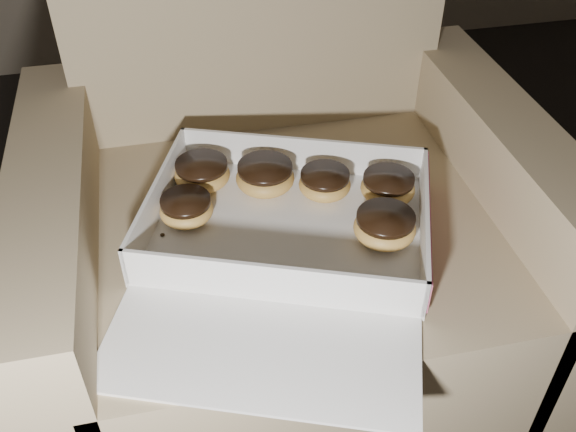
% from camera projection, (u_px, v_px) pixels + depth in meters
% --- Properties ---
extents(armchair, '(0.82, 0.69, 0.85)m').
position_uv_depth(armchair, '(285.00, 242.00, 1.13)').
color(armchair, tan).
rests_on(armchair, floor).
extents(bakery_box, '(0.55, 0.59, 0.07)m').
position_uv_depth(bakery_box, '(286.00, 242.00, 0.94)').
color(bakery_box, white).
rests_on(bakery_box, armchair).
extents(donut_a, '(0.08, 0.08, 0.04)m').
position_uv_depth(donut_a, '(186.00, 209.00, 0.97)').
color(donut_a, '#E3A74F').
rests_on(donut_a, bakery_box).
extents(donut_b, '(0.08, 0.08, 0.04)m').
position_uv_depth(donut_b, '(325.00, 183.00, 1.02)').
color(donut_b, '#E3A74F').
rests_on(donut_b, bakery_box).
extents(donut_c, '(0.09, 0.09, 0.04)m').
position_uv_depth(donut_c, '(388.00, 187.00, 1.01)').
color(donut_c, '#E3A74F').
rests_on(donut_c, bakery_box).
extents(donut_d, '(0.09, 0.09, 0.05)m').
position_uv_depth(donut_d, '(202.00, 173.00, 1.04)').
color(donut_d, '#E3A74F').
rests_on(donut_d, bakery_box).
extents(donut_e, '(0.09, 0.09, 0.05)m').
position_uv_depth(donut_e, '(385.00, 227.00, 0.94)').
color(donut_e, '#E3A74F').
rests_on(donut_e, bakery_box).
extents(donut_f, '(0.09, 0.09, 0.05)m').
position_uv_depth(donut_f, '(265.00, 176.00, 1.03)').
color(donut_f, '#E3A74F').
rests_on(donut_f, bakery_box).
extents(crumb_a, '(0.01, 0.01, 0.00)m').
position_uv_depth(crumb_a, '(360.00, 290.00, 0.87)').
color(crumb_a, black).
rests_on(crumb_a, bakery_box).
extents(crumb_b, '(0.01, 0.01, 0.00)m').
position_uv_depth(crumb_b, '(162.00, 235.00, 0.96)').
color(crumb_b, black).
rests_on(crumb_b, bakery_box).
extents(crumb_c, '(0.01, 0.01, 0.00)m').
position_uv_depth(crumb_c, '(325.00, 277.00, 0.89)').
color(crumb_c, black).
rests_on(crumb_c, bakery_box).
extents(crumb_d, '(0.01, 0.01, 0.00)m').
position_uv_depth(crumb_d, '(238.00, 264.00, 0.91)').
color(crumb_d, black).
rests_on(crumb_d, bakery_box).
extents(crumb_e, '(0.01, 0.01, 0.00)m').
position_uv_depth(crumb_e, '(198.00, 262.00, 0.91)').
color(crumb_e, black).
rests_on(crumb_e, bakery_box).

